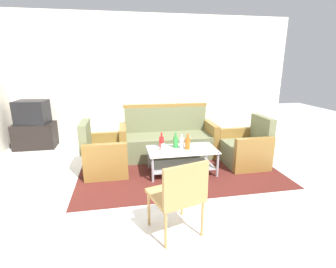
# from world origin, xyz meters

# --- Properties ---
(ground_plane) EXTENTS (14.00, 14.00, 0.00)m
(ground_plane) POSITION_xyz_m (0.00, 0.00, 0.00)
(ground_plane) COLOR white
(wall_back) EXTENTS (6.52, 0.12, 2.80)m
(wall_back) POSITION_xyz_m (0.00, 3.06, 1.40)
(wall_back) COLOR silver
(wall_back) RESTS_ON ground
(rug) EXTENTS (3.24, 2.10, 0.01)m
(rug) POSITION_xyz_m (0.06, 0.90, 0.01)
(rug) COLOR #511E19
(rug) RESTS_ON ground
(couch) EXTENTS (1.81, 0.77, 0.96)m
(couch) POSITION_xyz_m (0.01, 1.55, 0.32)
(couch) COLOR #6B704C
(couch) RESTS_ON rug
(armchair_left) EXTENTS (0.70, 0.76, 0.85)m
(armchair_left) POSITION_xyz_m (-1.15, 0.98, 0.29)
(armchair_left) COLOR #6B704C
(armchair_left) RESTS_ON rug
(armchair_right) EXTENTS (0.71, 0.77, 0.85)m
(armchair_right) POSITION_xyz_m (1.27, 0.85, 0.29)
(armchair_right) COLOR #6B704C
(armchair_right) RESTS_ON rug
(coffee_table) EXTENTS (1.10, 0.60, 0.40)m
(coffee_table) POSITION_xyz_m (0.09, 0.71, 0.27)
(coffee_table) COLOR silver
(coffee_table) RESTS_ON rug
(bottle_red) EXTENTS (0.08, 0.08, 0.24)m
(bottle_red) POSITION_xyz_m (-0.22, 0.88, 0.50)
(bottle_red) COLOR red
(bottle_red) RESTS_ON coffee_table
(bottle_orange) EXTENTS (0.08, 0.08, 0.26)m
(bottle_orange) POSITION_xyz_m (0.17, 0.70, 0.51)
(bottle_orange) COLOR #D85919
(bottle_orange) RESTS_ON coffee_table
(bottle_green) EXTENTS (0.08, 0.08, 0.25)m
(bottle_green) POSITION_xyz_m (-0.00, 0.81, 0.51)
(bottle_green) COLOR #2D8C38
(bottle_green) RESTS_ON coffee_table
(bottle_clear) EXTENTS (0.08, 0.08, 0.23)m
(bottle_clear) POSITION_xyz_m (0.09, 0.77, 0.50)
(bottle_clear) COLOR silver
(bottle_clear) RESTS_ON coffee_table
(cup) EXTENTS (0.08, 0.08, 0.10)m
(cup) POSITION_xyz_m (-0.22, 0.71, 0.46)
(cup) COLOR silver
(cup) RESTS_ON coffee_table
(tv_stand) EXTENTS (0.80, 0.50, 0.52)m
(tv_stand) POSITION_xyz_m (-2.65, 2.55, 0.26)
(tv_stand) COLOR black
(tv_stand) RESTS_ON ground
(television) EXTENTS (0.65, 0.52, 0.48)m
(television) POSITION_xyz_m (-2.65, 2.55, 0.76)
(television) COLOR black
(television) RESTS_ON tv_stand
(wicker_chair) EXTENTS (0.59, 0.59, 0.84)m
(wicker_chair) POSITION_xyz_m (-0.31, -0.79, 0.49)
(wicker_chair) COLOR #AD844C
(wicker_chair) RESTS_ON ground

